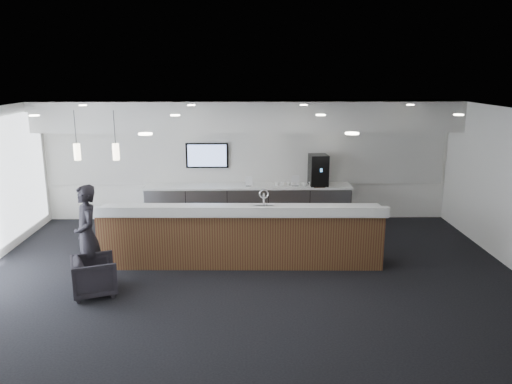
{
  "coord_description": "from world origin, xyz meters",
  "views": [
    {
      "loc": [
        -0.03,
        -8.28,
        3.68
      ],
      "look_at": [
        0.16,
        1.3,
        1.35
      ],
      "focal_mm": 35.0,
      "sensor_mm": 36.0,
      "label": 1
    }
  ],
  "objects_px": {
    "armchair": "(94,276)",
    "service_counter": "(241,235)",
    "coffee_machine": "(318,170)",
    "lounge_guest": "(87,235)"
  },
  "relations": [
    {
      "from": "service_counter",
      "to": "lounge_guest",
      "type": "height_order",
      "value": "lounge_guest"
    },
    {
      "from": "service_counter",
      "to": "coffee_machine",
      "type": "height_order",
      "value": "coffee_machine"
    },
    {
      "from": "armchair",
      "to": "service_counter",
      "type": "bearing_deg",
      "value": -81.78
    },
    {
      "from": "armchair",
      "to": "lounge_guest",
      "type": "distance_m",
      "value": 0.76
    },
    {
      "from": "coffee_machine",
      "to": "armchair",
      "type": "relative_size",
      "value": 1.06
    },
    {
      "from": "service_counter",
      "to": "lounge_guest",
      "type": "bearing_deg",
      "value": -160.49
    },
    {
      "from": "armchair",
      "to": "lounge_guest",
      "type": "height_order",
      "value": "lounge_guest"
    },
    {
      "from": "armchair",
      "to": "coffee_machine",
      "type": "bearing_deg",
      "value": -67.21
    },
    {
      "from": "service_counter",
      "to": "armchair",
      "type": "height_order",
      "value": "service_counter"
    },
    {
      "from": "coffee_machine",
      "to": "lounge_guest",
      "type": "relative_size",
      "value": 0.42
    }
  ]
}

